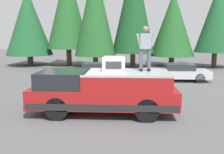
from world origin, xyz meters
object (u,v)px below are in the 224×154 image
parked_car_silver (178,72)px  pickup_truck (104,91)px  parked_car_maroon (96,71)px  person_on_truck_bed (145,47)px  compressor_unit (114,64)px

parked_car_silver → pickup_truck: bearing=149.1°
parked_car_maroon → person_on_truck_bed: bearing=-158.8°
compressor_unit → parked_car_maroon: (7.24, 1.57, -1.35)m
pickup_truck → parked_car_silver: 8.40m
compressor_unit → parked_car_silver: bearing=-28.9°
person_on_truck_bed → parked_car_maroon: bearing=21.2°
compressor_unit → person_on_truck_bed: (0.15, -1.18, 0.62)m
pickup_truck → parked_car_maroon: 7.42m
parked_car_silver → person_on_truck_bed: bearing=158.5°
compressor_unit → person_on_truck_bed: 1.35m
parked_car_maroon → compressor_unit: bearing=-167.8°
compressor_unit → parked_car_silver: 8.24m
person_on_truck_bed → parked_car_silver: 7.74m
compressor_unit → parked_car_maroon: compressor_unit is taller
person_on_truck_bed → parked_car_silver: bearing=-21.5°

